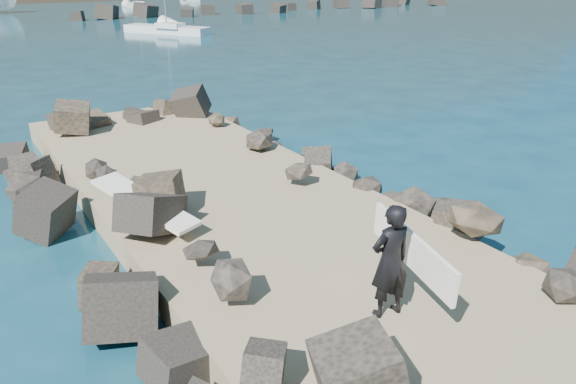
{
  "coord_description": "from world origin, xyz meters",
  "views": [
    {
      "loc": [
        -5.51,
        -9.69,
        5.68
      ],
      "look_at": [
        0.0,
        -1.0,
        1.5
      ],
      "focal_mm": 35.0,
      "sensor_mm": 36.0,
      "label": 1
    }
  ],
  "objects": [
    {
      "name": "jetty",
      "position": [
        0.0,
        -2.0,
        0.3
      ],
      "size": [
        6.0,
        26.0,
        0.6
      ],
      "primitive_type": "cube",
      "color": "#8C7759",
      "rests_on": "ground"
    },
    {
      "name": "ground",
      "position": [
        0.0,
        0.0,
        0.0
      ],
      "size": [
        800.0,
        800.0,
        0.0
      ],
      "primitive_type": "plane",
      "color": "#0F384C",
      "rests_on": "ground"
    },
    {
      "name": "sailboat_d",
      "position": [
        20.68,
        70.72,
        0.35
      ],
      "size": [
        1.77,
        6.7,
        8.05
      ],
      "color": "white",
      "rests_on": "ground"
    },
    {
      "name": "surfboard_resting",
      "position": [
        -2.33,
        0.82,
        1.04
      ],
      "size": [
        1.6,
        2.62,
        0.09
      ],
      "primitive_type": "cube",
      "rotation": [
        0.0,
        0.0,
        0.41
      ],
      "color": "white",
      "rests_on": "riprap_left"
    },
    {
      "name": "sailboat_c",
      "position": [
        13.01,
        39.51,
        0.35
      ],
      "size": [
        5.91,
        8.01,
        9.87
      ],
      "color": "white",
      "rests_on": "ground"
    },
    {
      "name": "breakwater_secondary",
      "position": [
        35.0,
        55.0,
        0.6
      ],
      "size": [
        52.0,
        4.0,
        1.2
      ],
      "primitive_type": "cube",
      "color": "black",
      "rests_on": "ground"
    },
    {
      "name": "riprap_right",
      "position": [
        2.9,
        -1.5,
        0.5
      ],
      "size": [
        2.6,
        22.0,
        1.0
      ],
      "primitive_type": "cube",
      "color": "black",
      "rests_on": "ground"
    },
    {
      "name": "surfer_with_board",
      "position": [
        -0.16,
        -4.23,
        1.53
      ],
      "size": [
        1.08,
        2.27,
        1.85
      ],
      "color": "black",
      "rests_on": "jetty"
    },
    {
      "name": "riprap_left",
      "position": [
        -2.9,
        -1.5,
        0.5
      ],
      "size": [
        2.6,
        22.0,
        1.0
      ],
      "primitive_type": "cube",
      "color": "black",
      "rests_on": "ground"
    }
  ]
}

